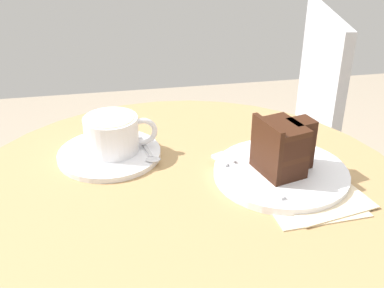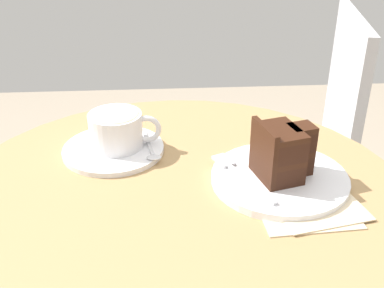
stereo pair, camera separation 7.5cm
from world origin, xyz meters
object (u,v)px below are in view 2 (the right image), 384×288
saucer (113,149)px  cafe_chair (301,142)px  coffee_cup (117,129)px  cake_plate (280,178)px  napkin (308,203)px  fork (237,172)px  cake_slice (281,152)px  teaspoon (151,149)px

saucer → cafe_chair: size_ratio=0.20×
coffee_cup → cake_plate: bearing=-24.9°
coffee_cup → napkin: coffee_cup is taller
cake_plate → saucer: bearing=156.7°
fork → cake_slice: bearing=-125.0°
cake_slice → cafe_chair: (0.19, 0.50, -0.26)m
coffee_cup → fork: 0.22m
coffee_cup → napkin: 0.33m
cake_plate → cake_slice: size_ratio=2.22×
saucer → teaspoon: (0.06, -0.01, 0.01)m
cake_plate → cake_slice: 0.05m
cake_plate → napkin: (0.03, -0.06, -0.00)m
teaspoon → coffee_cup: bearing=-119.1°
coffee_cup → teaspoon: size_ratio=1.10×
cake_plate → cafe_chair: (0.19, 0.50, -0.21)m
fork → cake_plate: bearing=-124.1°
cake_slice → napkin: cake_slice is taller
cake_slice → cafe_chair: 0.60m
saucer → cake_plate: (0.26, -0.11, 0.00)m
saucer → cafe_chair: bearing=41.0°
cake_slice → napkin: (0.03, -0.06, -0.05)m
cake_plate → napkin: bearing=-65.8°
saucer → napkin: (0.29, -0.17, -0.00)m
cafe_chair → fork: bearing=-17.2°
coffee_cup → cafe_chair: (0.44, 0.39, -0.24)m
teaspoon → cafe_chair: (0.39, 0.40, -0.21)m
teaspoon → cafe_chair: cafe_chair is taller
teaspoon → fork: size_ratio=0.77×
teaspoon → saucer: bearing=-112.7°
teaspoon → cake_plate: 0.22m
napkin → saucer: bearing=149.1°
saucer → coffee_cup: coffee_cup is taller
saucer → fork: bearing=-27.5°
cake_plate → teaspoon: bearing=153.4°
saucer → cake_plate: 0.28m
napkin → cafe_chair: size_ratio=0.19×
napkin → cafe_chair: cafe_chair is taller
cake_plate → napkin: size_ratio=1.31×
cake_slice → cafe_chair: cafe_chair is taller
cake_plate → napkin: 0.07m
saucer → cake_slice: cake_slice is taller
cake_slice → coffee_cup: bearing=154.9°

